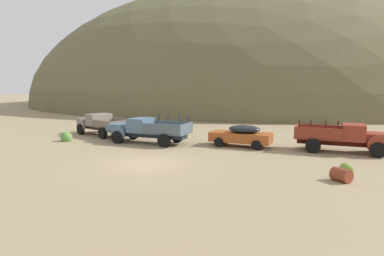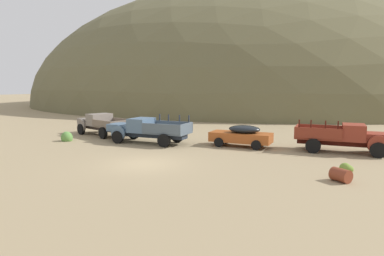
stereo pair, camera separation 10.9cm
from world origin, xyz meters
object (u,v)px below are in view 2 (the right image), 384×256
(truck_chalk_blue, at_px, (143,130))
(truck_rust_red, at_px, (351,138))
(oil_drum_tipped, at_px, (341,175))
(truck_primer_gray, at_px, (100,124))
(car_oxide_orange, at_px, (239,135))

(truck_chalk_blue, distance_m, truck_rust_red, 14.74)
(truck_chalk_blue, height_order, oil_drum_tipped, truck_chalk_blue)
(truck_rust_red, xyz_separation_m, oil_drum_tipped, (-0.49, -7.46, -0.69))
(truck_primer_gray, xyz_separation_m, oil_drum_tipped, (19.89, -6.98, -0.68))
(car_oxide_orange, bearing_deg, truck_rust_red, -173.72)
(truck_primer_gray, bearing_deg, truck_chalk_blue, 179.57)
(truck_chalk_blue, bearing_deg, truck_rust_red, -172.12)
(truck_primer_gray, distance_m, car_oxide_orange, 13.05)
(truck_chalk_blue, xyz_separation_m, oil_drum_tipped, (14.06, -5.07, -0.70))
(car_oxide_orange, relative_size, oil_drum_tipped, 4.47)
(truck_primer_gray, bearing_deg, oil_drum_tipped, 178.35)
(truck_primer_gray, bearing_deg, truck_rust_red, -160.95)
(truck_chalk_blue, distance_m, car_oxide_orange, 7.39)
(truck_primer_gray, distance_m, truck_chalk_blue, 6.13)
(truck_primer_gray, height_order, car_oxide_orange, truck_primer_gray)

